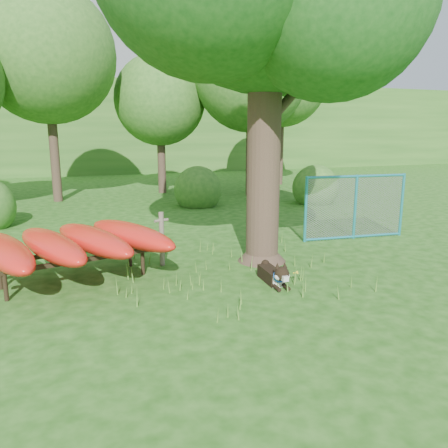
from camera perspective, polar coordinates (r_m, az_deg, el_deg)
name	(u,v)px	position (r m, az deg, el deg)	size (l,w,h in m)	color
ground	(237,294)	(7.76, 1.68, -9.12)	(80.00, 80.00, 0.00)	#18480E
wooden_post	(162,237)	(9.27, -8.13, -1.74)	(0.31, 0.15, 1.15)	brown
kayak_rack	(73,243)	(8.62, -19.13, -2.35)	(3.84, 3.44, 0.99)	black
husky_dog	(275,275)	(8.21, 6.62, -6.63)	(0.32, 1.16, 0.51)	black
fence_section	(355,207)	(11.92, 16.76, 2.14)	(2.89, 0.34, 2.82)	teal
wildflower_clump	(296,274)	(8.37, 9.38, -6.40)	(0.10, 0.09, 0.22)	#51842B
bg_tree_b	(47,55)	(18.92, -22.17, 19.81)	(5.20, 5.20, 8.22)	#37271E
bg_tree_c	(160,100)	(20.19, -8.38, 15.71)	(4.00, 4.00, 6.12)	#37271E
bg_tree_d	(251,75)	(19.44, 3.55, 18.85)	(4.80, 4.80, 7.50)	#37271E
bg_tree_e	(282,81)	(23.43, 7.54, 17.99)	(4.60, 4.60, 7.55)	#37271E
shrub_right	(315,203)	(17.58, 11.76, 2.69)	(1.80, 1.80, 1.80)	#2C5F1F
shrub_mid	(198,206)	(16.64, -3.42, 2.40)	(1.80, 1.80, 1.80)	#2C5F1F
wooded_hillside	(99,128)	(34.82, -16.02, 12.01)	(80.00, 12.00, 6.00)	#2C5F1F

